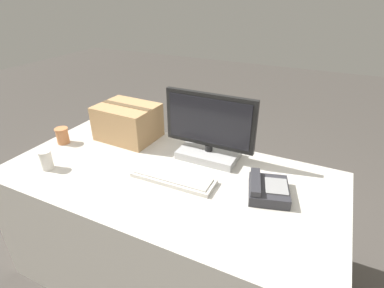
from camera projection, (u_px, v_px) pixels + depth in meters
ground_plane at (172, 270)px, 1.96m from camera, size 12.00×12.00×0.00m
office_desk at (170, 227)px, 1.78m from camera, size 1.80×0.90×0.75m
monitor at (209, 134)px, 1.69m from camera, size 0.53×0.21×0.39m
keyboard at (173, 178)px, 1.55m from camera, size 0.45×0.15×0.03m
desk_phone at (267, 189)px, 1.44m from camera, size 0.24×0.26×0.08m
paper_cup_left at (62, 136)px, 1.90m from camera, size 0.08×0.08×0.10m
paper_cup_right at (46, 160)px, 1.63m from camera, size 0.07×0.07×0.11m
spoon at (45, 161)px, 1.72m from camera, size 0.13×0.08×0.00m
cardboard_box at (128, 122)px, 1.95m from camera, size 0.38×0.30×0.23m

